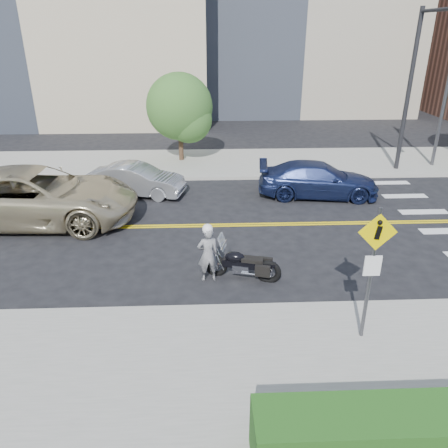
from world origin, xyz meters
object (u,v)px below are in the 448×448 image
(motorcyclist, at_px, (208,253))
(parked_car_silver, at_px, (136,180))
(pedestrian_sign, at_px, (373,263))
(suv, at_px, (36,196))
(parked_car_blue, at_px, (318,180))
(motorcycle, at_px, (243,258))

(motorcyclist, distance_m, parked_car_silver, 7.41)
(pedestrian_sign, relative_size, parked_car_silver, 0.77)
(suv, bearing_deg, parked_car_blue, -76.13)
(suv, height_order, parked_car_blue, suv)
(parked_car_silver, height_order, parked_car_blue, parked_car_blue)
(pedestrian_sign, xyz_separation_m, motorcycle, (-2.37, 2.76, -1.34))
(motorcycle, height_order, parked_car_silver, parked_car_silver)
(motorcycle, xyz_separation_m, suv, (-6.87, 4.14, 0.34))
(suv, bearing_deg, pedestrian_sign, -124.82)
(motorcycle, relative_size, suv, 0.29)
(motorcycle, distance_m, parked_car_silver, 7.78)
(parked_car_blue, bearing_deg, motorcycle, 157.18)
(motorcyclist, xyz_separation_m, suv, (-5.94, 4.19, 0.14))
(pedestrian_sign, xyz_separation_m, motorcyclist, (-3.31, 2.71, -1.13))
(suv, bearing_deg, motorcyclist, -123.30)
(motorcyclist, relative_size, suv, 0.24)
(motorcyclist, bearing_deg, pedestrian_sign, 130.57)
(parked_car_silver, bearing_deg, suv, 144.07)
(pedestrian_sign, relative_size, parked_car_blue, 0.63)
(motorcyclist, xyz_separation_m, motorcycle, (0.94, 0.05, -0.21))
(parked_car_silver, bearing_deg, motorcyclist, -143.84)
(motorcyclist, xyz_separation_m, parked_car_blue, (4.51, 6.40, -0.13))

